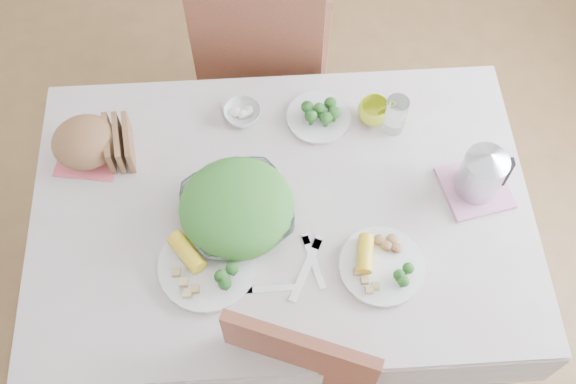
{
  "coord_description": "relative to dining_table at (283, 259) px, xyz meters",
  "views": [
    {
      "loc": [
        -0.04,
        -0.94,
        2.55
      ],
      "look_at": [
        0.02,
        0.02,
        0.82
      ],
      "focal_mm": 42.0,
      "sensor_mm": 36.0,
      "label": 1
    }
  ],
  "objects": [
    {
      "name": "dinner_plate_left",
      "position": [
        -0.22,
        -0.18,
        0.4
      ],
      "size": [
        0.34,
        0.34,
        0.02
      ],
      "primitive_type": "cylinder",
      "rotation": [
        0.0,
        0.0,
        0.27
      ],
      "color": "white",
      "rests_on": "tablecloth"
    },
    {
      "name": "bread_loaf",
      "position": [
        -0.59,
        0.23,
        0.45
      ],
      "size": [
        0.25,
        0.24,
        0.12
      ],
      "primitive_type": "ellipsoid",
      "rotation": [
        0.0,
        0.0,
        -0.3
      ],
      "color": "brown",
      "rests_on": "napkin"
    },
    {
      "name": "napkin",
      "position": [
        -0.59,
        0.23,
        0.39
      ],
      "size": [
        0.22,
        0.22,
        0.0
      ],
      "primitive_type": "cube",
      "rotation": [
        0.0,
        0.0,
        -0.18
      ],
      "color": "#F6616B",
      "rests_on": "tablecloth"
    },
    {
      "name": "chair_far",
      "position": [
        -0.01,
        0.85,
        0.09
      ],
      "size": [
        0.56,
        0.56,
        1.07
      ],
      "primitive_type": "cube",
      "rotation": [
        0.0,
        0.0,
        2.96
      ],
      "color": "brown",
      "rests_on": "floor"
    },
    {
      "name": "glass_tumbler",
      "position": [
        0.37,
        0.27,
        0.45
      ],
      "size": [
        0.09,
        0.09,
        0.13
      ],
      "primitive_type": "cylinder",
      "rotation": [
        0.0,
        0.0,
        -0.3
      ],
      "color": "white",
      "rests_on": "tablecloth"
    },
    {
      "name": "dinner_plate_right",
      "position": [
        0.27,
        -0.21,
        0.4
      ],
      "size": [
        0.34,
        0.34,
        0.02
      ],
      "primitive_type": "cylinder",
      "rotation": [
        0.0,
        0.0,
        -0.52
      ],
      "color": "white",
      "rests_on": "tablecloth"
    },
    {
      "name": "fruit_bowl",
      "position": [
        -0.11,
        0.34,
        0.41
      ],
      "size": [
        0.16,
        0.16,
        0.04
      ],
      "primitive_type": "imported",
      "rotation": [
        0.0,
        0.0,
        0.38
      ],
      "color": "white",
      "rests_on": "tablecloth"
    },
    {
      "name": "salad_bowl",
      "position": [
        -0.13,
        -0.03,
        0.43
      ],
      "size": [
        0.39,
        0.39,
        0.08
      ],
      "primitive_type": "imported",
      "rotation": [
        0.0,
        0.0,
        0.27
      ],
      "color": "white",
      "rests_on": "tablecloth"
    },
    {
      "name": "yellow_mug",
      "position": [
        0.31,
        0.31,
        0.43
      ],
      "size": [
        0.11,
        0.11,
        0.08
      ],
      "primitive_type": "imported",
      "rotation": [
        0.0,
        0.0,
        0.09
      ],
      "color": "yellow",
      "rests_on": "tablecloth"
    },
    {
      "name": "floor",
      "position": [
        0.0,
        0.0,
        -0.38
      ],
      "size": [
        3.6,
        3.6,
        0.0
      ],
      "primitive_type": "plane",
      "color": "brown",
      "rests_on": "ground"
    },
    {
      "name": "knife",
      "position": [
        -0.04,
        -0.26,
        0.39
      ],
      "size": [
        0.16,
        0.02,
        0.0
      ],
      "primitive_type": "cube",
      "rotation": [
        0.0,
        0.0,
        1.59
      ],
      "color": "silver",
      "rests_on": "tablecloth"
    },
    {
      "name": "fork_left",
      "position": [
        0.08,
        -0.18,
        0.39
      ],
      "size": [
        0.06,
        0.17,
        0.0
      ],
      "primitive_type": "cube",
      "rotation": [
        0.0,
        0.0,
        0.24
      ],
      "color": "silver",
      "rests_on": "tablecloth"
    },
    {
      "name": "dining_table",
      "position": [
        0.0,
        0.0,
        0.0
      ],
      "size": [
        1.4,
        0.9,
        0.75
      ],
      "primitive_type": "cube",
      "color": "brown",
      "rests_on": "floor"
    },
    {
      "name": "broccoli_plate",
      "position": [
        0.14,
        0.31,
        0.4
      ],
      "size": [
        0.26,
        0.26,
        0.02
      ],
      "primitive_type": "cylinder",
      "rotation": [
        0.0,
        0.0,
        0.31
      ],
      "color": "beige",
      "rests_on": "tablecloth"
    },
    {
      "name": "fork_right",
      "position": [
        0.06,
        -0.21,
        0.39
      ],
      "size": [
        0.11,
        0.2,
        0.0
      ],
      "primitive_type": "cube",
      "rotation": [
        0.0,
        0.0,
        -0.45
      ],
      "color": "silver",
      "rests_on": "tablecloth"
    },
    {
      "name": "pink_tray",
      "position": [
        0.59,
        0.03,
        0.4
      ],
      "size": [
        0.23,
        0.23,
        0.02
      ],
      "primitive_type": "cube",
      "rotation": [
        0.0,
        0.0,
        0.21
      ],
      "color": "pink",
      "rests_on": "tablecloth"
    },
    {
      "name": "electric_kettle",
      "position": [
        0.59,
        0.03,
        0.51
      ],
      "size": [
        0.15,
        0.15,
        0.18
      ],
      "primitive_type": "cylinder",
      "rotation": [
        0.0,
        0.0,
        -0.21
      ],
      "color": "#B2B5BA",
      "rests_on": "pink_tray"
    },
    {
      "name": "tablecloth",
      "position": [
        0.0,
        0.0,
        0.38
      ],
      "size": [
        1.5,
        1.0,
        0.01
      ],
      "primitive_type": "cube",
      "color": "beige",
      "rests_on": "dining_table"
    }
  ]
}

